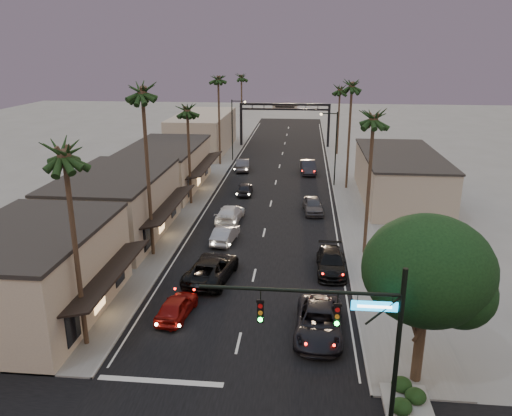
% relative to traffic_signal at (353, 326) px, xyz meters
% --- Properties ---
extents(ground, '(200.00, 200.00, 0.00)m').
position_rel_traffic_signal_xyz_m(ground, '(-5.69, 36.00, -5.08)').
color(ground, slate).
rests_on(ground, ground).
extents(road, '(14.00, 120.00, 0.02)m').
position_rel_traffic_signal_xyz_m(road, '(-5.69, 41.00, -5.08)').
color(road, black).
rests_on(road, ground).
extents(sidewalk_left, '(5.00, 92.00, 0.12)m').
position_rel_traffic_signal_xyz_m(sidewalk_left, '(-15.19, 48.00, -5.02)').
color(sidewalk_left, slate).
rests_on(sidewalk_left, ground).
extents(sidewalk_right, '(5.00, 92.00, 0.12)m').
position_rel_traffic_signal_xyz_m(sidewalk_right, '(3.81, 48.00, -5.02)').
color(sidewalk_right, slate).
rests_on(sidewalk_right, ground).
extents(storefront_near, '(8.00, 12.00, 5.50)m').
position_rel_traffic_signal_xyz_m(storefront_near, '(-18.69, 8.00, -2.33)').
color(storefront_near, tan).
rests_on(storefront_near, ground).
extents(storefront_mid, '(8.00, 14.00, 5.50)m').
position_rel_traffic_signal_xyz_m(storefront_mid, '(-18.69, 22.00, -2.33)').
color(storefront_mid, '#A49983').
rests_on(storefront_mid, ground).
extents(storefront_far, '(8.00, 16.00, 5.00)m').
position_rel_traffic_signal_xyz_m(storefront_far, '(-18.69, 38.00, -2.58)').
color(storefront_far, tan).
rests_on(storefront_far, ground).
extents(storefront_dist, '(8.00, 20.00, 6.00)m').
position_rel_traffic_signal_xyz_m(storefront_dist, '(-18.69, 61.00, -2.08)').
color(storefront_dist, '#A49983').
rests_on(storefront_dist, ground).
extents(building_right, '(8.00, 18.00, 5.00)m').
position_rel_traffic_signal_xyz_m(building_right, '(8.31, 36.00, -2.58)').
color(building_right, '#A49983').
rests_on(building_right, ground).
extents(traffic_signal, '(8.51, 0.22, 7.80)m').
position_rel_traffic_signal_xyz_m(traffic_signal, '(0.00, 0.00, 0.00)').
color(traffic_signal, black).
rests_on(traffic_signal, ground).
extents(corner_tree, '(6.20, 6.20, 8.80)m').
position_rel_traffic_signal_xyz_m(corner_tree, '(3.79, 3.45, 0.90)').
color(corner_tree, '#38281C').
rests_on(corner_tree, ground).
extents(planter, '(2.20, 2.60, 0.24)m').
position_rel_traffic_signal_xyz_m(planter, '(2.91, 1.50, -5.08)').
color(planter, gray).
rests_on(planter, ground).
extents(arch, '(15.20, 0.40, 7.27)m').
position_rel_traffic_signal_xyz_m(arch, '(-5.69, 66.00, 0.45)').
color(arch, black).
rests_on(arch, ground).
extents(streetlight_right, '(2.13, 0.30, 9.00)m').
position_rel_traffic_signal_xyz_m(streetlight_right, '(1.23, 41.00, 0.25)').
color(streetlight_right, black).
rests_on(streetlight_right, ground).
extents(streetlight_left, '(2.13, 0.30, 9.00)m').
position_rel_traffic_signal_xyz_m(streetlight_left, '(-12.61, 54.00, 0.25)').
color(streetlight_left, black).
rests_on(streetlight_left, ground).
extents(palm_la, '(3.20, 3.20, 13.20)m').
position_rel_traffic_signal_xyz_m(palm_la, '(-14.29, 5.00, 6.36)').
color(palm_la, '#38281C').
rests_on(palm_la, ground).
extents(palm_lb, '(3.20, 3.20, 15.20)m').
position_rel_traffic_signal_xyz_m(palm_lb, '(-14.29, 18.00, 8.30)').
color(palm_lb, '#38281C').
rests_on(palm_lb, ground).
extents(palm_lc, '(3.20, 3.20, 12.20)m').
position_rel_traffic_signal_xyz_m(palm_lc, '(-14.29, 32.00, 5.39)').
color(palm_lc, '#38281C').
rests_on(palm_lc, ground).
extents(palm_ld, '(3.20, 3.20, 14.20)m').
position_rel_traffic_signal_xyz_m(palm_ld, '(-14.29, 51.00, 7.33)').
color(palm_ld, '#38281C').
rests_on(palm_ld, ground).
extents(palm_ra, '(3.20, 3.20, 13.20)m').
position_rel_traffic_signal_xyz_m(palm_ra, '(2.91, 20.00, 6.36)').
color(palm_ra, '#38281C').
rests_on(palm_ra, ground).
extents(palm_rb, '(3.20, 3.20, 14.20)m').
position_rel_traffic_signal_xyz_m(palm_rb, '(2.91, 40.00, 7.33)').
color(palm_rb, '#38281C').
rests_on(palm_rb, ground).
extents(palm_rc, '(3.20, 3.20, 12.20)m').
position_rel_traffic_signal_xyz_m(palm_rc, '(2.91, 60.00, 5.39)').
color(palm_rc, '#38281C').
rests_on(palm_rc, ground).
extents(palm_far, '(3.20, 3.20, 13.20)m').
position_rel_traffic_signal_xyz_m(palm_far, '(-13.99, 74.00, 6.36)').
color(palm_far, '#38281C').
rests_on(palm_far, ground).
extents(oncoming_red, '(2.21, 4.36, 1.42)m').
position_rel_traffic_signal_xyz_m(oncoming_red, '(-9.93, 8.60, -4.37)').
color(oncoming_red, maroon).
rests_on(oncoming_red, ground).
extents(oncoming_pickup, '(3.67, 6.53, 1.72)m').
position_rel_traffic_signal_xyz_m(oncoming_pickup, '(-8.71, 14.10, -4.22)').
color(oncoming_pickup, black).
rests_on(oncoming_pickup, ground).
extents(oncoming_silver, '(2.10, 4.59, 1.46)m').
position_rel_traffic_signal_xyz_m(oncoming_silver, '(-8.87, 21.41, -4.35)').
color(oncoming_silver, gray).
rests_on(oncoming_silver, ground).
extents(oncoming_white, '(2.54, 5.51, 1.56)m').
position_rel_traffic_signal_xyz_m(oncoming_white, '(-9.28, 26.91, -4.30)').
color(oncoming_white, silver).
rests_on(oncoming_white, ground).
extents(oncoming_dgrey, '(1.79, 4.15, 1.40)m').
position_rel_traffic_signal_xyz_m(oncoming_dgrey, '(-8.91, 36.24, -4.38)').
color(oncoming_dgrey, black).
rests_on(oncoming_dgrey, ground).
extents(oncoming_grey_far, '(2.26, 5.16, 1.65)m').
position_rel_traffic_signal_xyz_m(oncoming_grey_far, '(-10.63, 47.98, -4.26)').
color(oncoming_grey_far, '#414145').
rests_on(oncoming_grey_far, ground).
extents(curbside_near, '(3.02, 6.06, 1.65)m').
position_rel_traffic_signal_xyz_m(curbside_near, '(-1.10, 7.34, -4.26)').
color(curbside_near, black).
rests_on(curbside_near, ground).
extents(curbside_black, '(2.18, 5.32, 1.54)m').
position_rel_traffic_signal_xyz_m(curbside_black, '(0.03, 16.21, -4.31)').
color(curbside_black, black).
rests_on(curbside_black, ground).
extents(curbside_grey, '(2.33, 4.83, 1.59)m').
position_rel_traffic_signal_xyz_m(curbside_grey, '(-1.20, 30.33, -4.29)').
color(curbside_grey, '#424246').
rests_on(curbside_grey, ground).
extents(curbside_far, '(2.28, 5.35, 1.72)m').
position_rel_traffic_signal_xyz_m(curbside_far, '(-1.64, 47.04, -4.22)').
color(curbside_far, black).
rests_on(curbside_far, ground).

